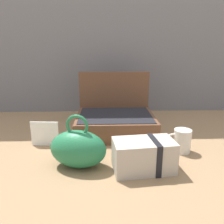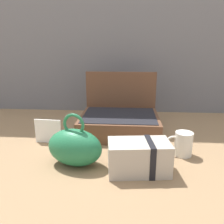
% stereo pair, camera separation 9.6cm
% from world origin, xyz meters
% --- Properties ---
extents(ground_plane, '(6.00, 6.00, 0.00)m').
position_xyz_m(ground_plane, '(0.00, 0.00, 0.00)').
color(ground_plane, '#8C6D4C').
extents(back_wall, '(3.20, 0.06, 1.40)m').
position_xyz_m(back_wall, '(0.00, 0.58, 0.70)').
color(back_wall, slate).
rests_on(back_wall, ground_plane).
extents(open_suitcase, '(0.39, 0.33, 0.29)m').
position_xyz_m(open_suitcase, '(0.05, 0.18, 0.07)').
color(open_suitcase, brown).
rests_on(open_suitcase, ground_plane).
extents(teal_pouch_handbag, '(0.23, 0.17, 0.20)m').
position_xyz_m(teal_pouch_handbag, '(-0.10, -0.19, 0.07)').
color(teal_pouch_handbag, '#237247').
rests_on(teal_pouch_handbag, ground_plane).
extents(cream_toiletry_bag, '(0.22, 0.14, 0.12)m').
position_xyz_m(cream_toiletry_bag, '(0.14, -0.22, 0.06)').
color(cream_toiletry_bag, '#B2A899').
rests_on(cream_toiletry_bag, ground_plane).
extents(coffee_mug, '(0.11, 0.07, 0.10)m').
position_xyz_m(coffee_mug, '(0.32, -0.08, 0.05)').
color(coffee_mug, silver).
rests_on(coffee_mug, ground_plane).
extents(info_card_left, '(0.12, 0.01, 0.11)m').
position_xyz_m(info_card_left, '(-0.27, -0.00, 0.06)').
color(info_card_left, white).
rests_on(info_card_left, ground_plane).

